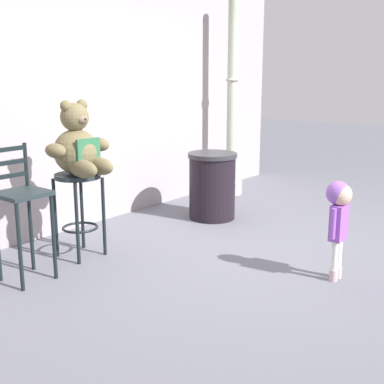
% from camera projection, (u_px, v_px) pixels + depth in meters
% --- Properties ---
extents(ground_plane, '(24.00, 24.00, 0.00)m').
position_uv_depth(ground_plane, '(261.00, 252.00, 5.01)').
color(ground_plane, slate).
extents(building_wall, '(6.43, 0.30, 3.63)m').
position_uv_depth(building_wall, '(103.00, 60.00, 5.91)').
color(building_wall, '#A69A9C').
rests_on(building_wall, ground_plane).
extents(bar_stool_with_teddy, '(0.42, 0.42, 0.79)m').
position_uv_depth(bar_stool_with_teddy, '(79.00, 197.00, 4.77)').
color(bar_stool_with_teddy, '#1F2A2C').
rests_on(bar_stool_with_teddy, ground_plane).
extents(teddy_bear, '(0.63, 0.57, 0.67)m').
position_uv_depth(teddy_bear, '(78.00, 147.00, 4.65)').
color(teddy_bear, brown).
rests_on(teddy_bear, bar_stool_with_teddy).
extents(child_walking, '(0.27, 0.21, 0.84)m').
position_uv_depth(child_walking, '(339.00, 209.00, 4.21)').
color(child_walking, '#C6AAA8').
rests_on(child_walking, ground_plane).
extents(trash_bin, '(0.57, 0.57, 0.78)m').
position_uv_depth(trash_bin, '(212.00, 186.00, 6.06)').
color(trash_bin, black).
rests_on(trash_bin, ground_plane).
extents(lamppost, '(0.32, 0.32, 2.72)m').
position_uv_depth(lamppost, '(232.00, 118.00, 7.09)').
color(lamppost, '#A5A3A3').
rests_on(lamppost, ground_plane).
extents(bar_chair_empty, '(0.38, 0.38, 1.12)m').
position_uv_depth(bar_chair_empty, '(21.00, 203.00, 4.21)').
color(bar_chair_empty, '#1F2A2C').
rests_on(bar_chair_empty, ground_plane).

